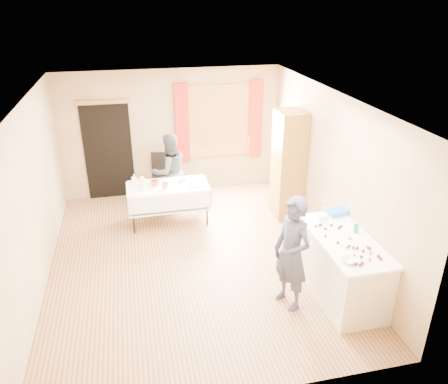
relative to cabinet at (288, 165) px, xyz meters
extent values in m
cube|color=#9E7047|center=(-1.99, -1.16, -1.03)|extent=(4.50, 5.50, 0.02)
cube|color=white|center=(-1.99, -1.16, 1.59)|extent=(4.50, 5.50, 0.02)
cube|color=tan|center=(-1.99, 1.60, 0.28)|extent=(4.50, 0.02, 2.60)
cube|color=tan|center=(-1.99, -3.92, 0.28)|extent=(4.50, 0.02, 2.60)
cube|color=tan|center=(-4.25, -1.16, 0.28)|extent=(0.02, 5.50, 2.60)
cube|color=tan|center=(0.27, -1.16, 0.28)|extent=(0.02, 5.50, 2.60)
cube|color=olive|center=(-0.99, 1.56, 0.48)|extent=(1.32, 0.06, 1.52)
cube|color=white|center=(-0.99, 1.54, 0.48)|extent=(1.20, 0.02, 1.40)
cube|color=#B22516|center=(-1.77, 1.51, 0.48)|extent=(0.28, 0.06, 1.65)
cube|color=#B22516|center=(-0.21, 1.51, 0.48)|extent=(0.28, 0.06, 1.65)
cube|color=black|center=(-3.29, 1.57, -0.02)|extent=(0.95, 0.04, 2.00)
cube|color=olive|center=(-3.29, 1.54, 1.00)|extent=(1.05, 0.06, 0.08)
cube|color=olive|center=(0.00, 0.00, 0.00)|extent=(0.50, 0.60, 2.04)
cube|color=beige|center=(-0.10, -2.51, -0.59)|extent=(0.71, 1.56, 0.86)
cube|color=white|center=(-0.10, -2.51, -0.13)|extent=(0.77, 1.63, 0.04)
cube|color=white|center=(-2.24, 0.18, -0.29)|extent=(1.45, 0.73, 0.04)
cube|color=black|center=(-2.29, 1.22, -0.59)|extent=(0.47, 0.47, 0.06)
cube|color=black|center=(-2.26, 1.39, -0.34)|extent=(0.40, 0.11, 0.57)
imported|color=#282B45|center=(-0.88, -2.56, -0.21)|extent=(0.87, 0.81, 1.62)
imported|color=black|center=(-2.14, 0.82, -0.26)|extent=(1.10, 1.04, 1.52)
cylinder|color=#048442|center=(0.11, -2.40, -0.05)|extent=(0.09, 0.09, 0.12)
imported|color=white|center=(-0.32, -3.04, -0.09)|extent=(0.33, 0.33, 0.05)
cube|color=white|center=(-0.19, -1.96, -0.07)|extent=(0.15, 0.10, 0.08)
cube|color=blue|center=(0.09, -1.84, -0.07)|extent=(0.33, 0.25, 0.08)
cylinder|color=silver|center=(-2.69, 0.05, -0.16)|extent=(0.13, 0.13, 0.22)
imported|color=#BA391C|center=(-2.47, 0.20, -0.22)|extent=(0.18, 0.18, 0.11)
imported|color=red|center=(-2.30, 0.03, -0.21)|extent=(0.13, 0.13, 0.11)
imported|color=white|center=(-1.95, 0.31, -0.25)|extent=(0.16, 0.16, 0.05)
cube|color=white|center=(-1.74, 0.07, -0.26)|extent=(0.32, 0.27, 0.02)
imported|color=white|center=(-2.83, 0.37, -0.18)|extent=(0.11, 0.11, 0.18)
sphere|color=#3F2314|center=(0.06, -2.80, -0.09)|extent=(0.04, 0.04, 0.04)
sphere|color=black|center=(-0.19, -3.13, -0.09)|extent=(0.04, 0.04, 0.04)
sphere|color=black|center=(0.08, -3.03, -0.09)|extent=(0.04, 0.04, 0.04)
sphere|color=black|center=(-0.13, -2.78, -0.09)|extent=(0.04, 0.04, 0.04)
sphere|color=black|center=(-0.27, -2.62, -0.09)|extent=(0.04, 0.04, 0.04)
sphere|color=black|center=(-0.04, -2.88, -0.09)|extent=(0.04, 0.04, 0.04)
sphere|color=#3F2314|center=(-0.07, -3.08, -0.09)|extent=(0.04, 0.04, 0.04)
sphere|color=black|center=(-0.37, -2.14, -0.09)|extent=(0.04, 0.04, 0.04)
sphere|color=black|center=(-0.13, -3.00, -0.09)|extent=(0.04, 0.04, 0.04)
sphere|color=black|center=(-0.24, -3.16, -0.09)|extent=(0.04, 0.04, 0.04)
sphere|color=black|center=(0.07, -2.84, -0.09)|extent=(0.04, 0.04, 0.04)
sphere|color=black|center=(-0.15, -2.16, -0.09)|extent=(0.04, 0.04, 0.04)
sphere|color=#3F2314|center=(0.02, -2.95, -0.09)|extent=(0.04, 0.04, 0.04)
sphere|color=black|center=(-0.28, -2.11, -0.09)|extent=(0.04, 0.04, 0.04)
sphere|color=black|center=(-0.21, -2.96, -0.09)|extent=(0.04, 0.04, 0.04)
sphere|color=black|center=(-0.16, -2.74, -0.09)|extent=(0.04, 0.04, 0.04)
sphere|color=black|center=(0.08, -3.09, -0.09)|extent=(0.04, 0.04, 0.04)
sphere|color=black|center=(-0.03, -2.23, -0.09)|extent=(0.04, 0.04, 0.04)
sphere|color=#3F2314|center=(-0.21, -2.76, -0.09)|extent=(0.04, 0.04, 0.04)
sphere|color=black|center=(-0.31, -2.13, -0.09)|extent=(0.04, 0.04, 0.04)
sphere|color=black|center=(-0.28, -3.13, -0.09)|extent=(0.04, 0.04, 0.04)
sphere|color=black|center=(-0.35, -2.43, -0.09)|extent=(0.04, 0.04, 0.04)
sphere|color=black|center=(-0.08, -2.80, -0.09)|extent=(0.04, 0.04, 0.04)
sphere|color=black|center=(-0.08, -2.26, -0.09)|extent=(0.04, 0.04, 0.04)
sphere|color=#3F2314|center=(-0.06, -2.55, -0.09)|extent=(0.04, 0.04, 0.04)
sphere|color=black|center=(-0.27, -2.24, -0.09)|extent=(0.04, 0.04, 0.04)
camera|label=1|loc=(-2.82, -7.14, 2.92)|focal=35.00mm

